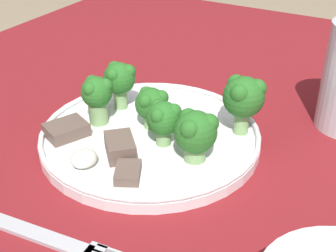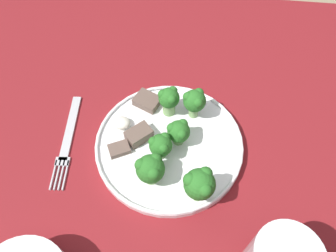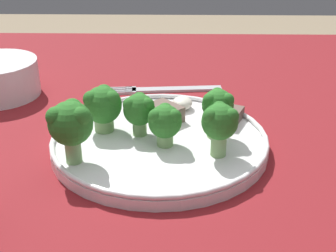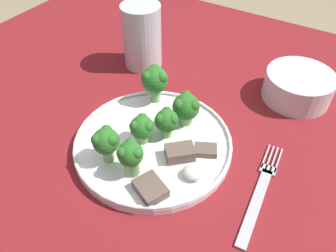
# 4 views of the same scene
# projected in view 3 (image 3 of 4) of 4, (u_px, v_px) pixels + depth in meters

# --- Properties ---
(table) EXTENTS (1.08, 0.99, 0.75)m
(table) POSITION_uv_depth(u_px,v_px,m) (119.00, 235.00, 0.57)
(table) COLOR maroon
(table) RESTS_ON ground_plane
(dinner_plate) EXTENTS (0.25, 0.25, 0.02)m
(dinner_plate) POSITION_uv_depth(u_px,v_px,m) (160.00, 141.00, 0.55)
(dinner_plate) COLOR white
(dinner_plate) RESTS_ON table
(fork) EXTENTS (0.04, 0.19, 0.00)m
(fork) POSITION_uv_depth(u_px,v_px,m) (160.00, 90.00, 0.71)
(fork) COLOR #B2B2B7
(fork) RESTS_ON table
(broccoli_floret_near_rim_left) EXTENTS (0.05, 0.05, 0.07)m
(broccoli_floret_near_rim_left) POSITION_uv_depth(u_px,v_px,m) (71.00, 123.00, 0.48)
(broccoli_floret_near_rim_left) COLOR #7FA866
(broccoli_floret_near_rim_left) RESTS_ON dinner_plate
(broccoli_floret_center_left) EXTENTS (0.04, 0.04, 0.05)m
(broccoli_floret_center_left) POSITION_uv_depth(u_px,v_px,m) (165.00, 121.00, 0.52)
(broccoli_floret_center_left) COLOR #7FA866
(broccoli_floret_center_left) RESTS_ON dinner_plate
(broccoli_floret_back_left) EXTENTS (0.04, 0.04, 0.06)m
(broccoli_floret_back_left) POSITION_uv_depth(u_px,v_px,m) (218.00, 107.00, 0.54)
(broccoli_floret_back_left) COLOR #7FA866
(broccoli_floret_back_left) RESTS_ON dinner_plate
(broccoli_floret_front_left) EXTENTS (0.05, 0.05, 0.06)m
(broccoli_floret_front_left) POSITION_uv_depth(u_px,v_px,m) (103.00, 105.00, 0.55)
(broccoli_floret_front_left) COLOR #7FA866
(broccoli_floret_front_left) RESTS_ON dinner_plate
(broccoli_floret_center_back) EXTENTS (0.04, 0.04, 0.05)m
(broccoli_floret_center_back) POSITION_uv_depth(u_px,v_px,m) (139.00, 110.00, 0.54)
(broccoli_floret_center_back) COLOR #7FA866
(broccoli_floret_center_back) RESTS_ON dinner_plate
(broccoli_floret_mid_cluster) EXTENTS (0.04, 0.04, 0.06)m
(broccoli_floret_mid_cluster) POSITION_uv_depth(u_px,v_px,m) (220.00, 122.00, 0.50)
(broccoli_floret_mid_cluster) COLOR #7FA866
(broccoli_floret_mid_cluster) RESTS_ON dinner_plate
(meat_slice_front_slice) EXTENTS (0.05, 0.05, 0.02)m
(meat_slice_front_slice) POSITION_uv_depth(u_px,v_px,m) (165.00, 112.00, 0.59)
(meat_slice_front_slice) COLOR brown
(meat_slice_front_slice) RESTS_ON dinner_plate
(meat_slice_middle_slice) EXTENTS (0.04, 0.04, 0.01)m
(meat_slice_middle_slice) POSITION_uv_depth(u_px,v_px,m) (144.00, 106.00, 0.62)
(meat_slice_middle_slice) COLOR brown
(meat_slice_middle_slice) RESTS_ON dinner_plate
(meat_slice_rear_slice) EXTENTS (0.06, 0.05, 0.01)m
(meat_slice_rear_slice) POSITION_uv_depth(u_px,v_px,m) (226.00, 116.00, 0.59)
(meat_slice_rear_slice) COLOR brown
(meat_slice_rear_slice) RESTS_ON dinner_plate
(sauce_dollop) EXTENTS (0.03, 0.03, 0.02)m
(sauce_dollop) POSITION_uv_depth(u_px,v_px,m) (182.00, 103.00, 0.62)
(sauce_dollop) COLOR silver
(sauce_dollop) RESTS_ON dinner_plate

